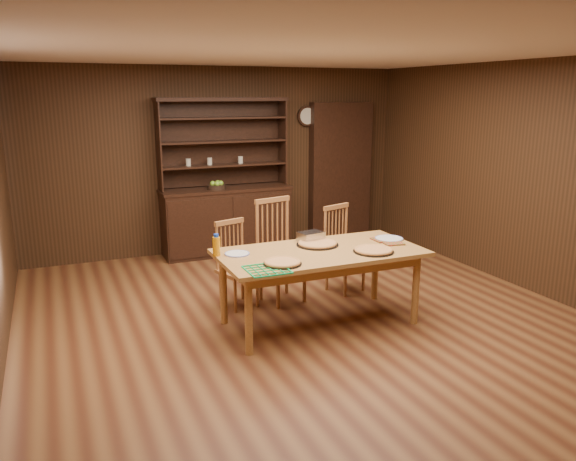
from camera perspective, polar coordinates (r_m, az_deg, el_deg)
name	(u,v)px	position (r m, az deg, el deg)	size (l,w,h in m)	color
floor	(309,321)	(5.72, 2.10, -9.16)	(6.00, 6.00, 0.00)	brown
room_shell	(310,164)	(5.31, 2.25, 6.73)	(6.00, 6.00, 6.00)	white
china_hutch	(226,212)	(8.01, -6.30, 1.92)	(1.84, 0.52, 2.17)	black
doorway	(340,171)	(8.79, 5.32, 6.00)	(1.00, 0.18, 2.10)	black
wall_clock	(307,116)	(8.52, 1.94, 11.54)	(0.30, 0.05, 0.30)	black
dining_table	(320,258)	(5.45, 3.27, -2.83)	(1.97, 0.99, 0.75)	#B7833F
chair_left	(235,261)	(6.02, -5.42, -3.10)	(0.47, 0.46, 0.93)	#9E5D36
chair_center	(278,247)	(6.12, -1.04, -1.65)	(0.55, 0.53, 1.13)	#9E5D36
chair_right	(341,246)	(6.48, 5.43, -1.54)	(0.51, 0.49, 0.99)	#9E5D36
pizza_left	(282,262)	(4.98, -0.57, -3.27)	(0.35, 0.35, 0.04)	black
pizza_right	(374,250)	(5.43, 8.68, -1.99)	(0.39, 0.39, 0.04)	black
pizza_center	(317,244)	(5.61, 3.01, -1.33)	(0.42, 0.42, 0.04)	black
cooling_rack	(267,269)	(4.82, -2.16, -3.96)	(0.34, 0.34, 0.02)	#0DAE56
plate_left	(237,254)	(5.30, -5.19, -2.36)	(0.24, 0.24, 0.02)	silver
plate_right	(389,239)	(5.92, 10.22, -0.81)	(0.29, 0.29, 0.02)	silver
foil_dish	(311,237)	(5.75, 2.34, -0.63)	(0.25, 0.18, 0.10)	silver
juice_bottle	(216,246)	(5.26, -7.28, -1.55)	(0.07, 0.07, 0.21)	orange
pot_holder_a	(393,243)	(5.77, 10.58, -1.24)	(0.19, 0.19, 0.01)	red
pot_holder_b	(383,240)	(5.88, 9.61, -0.91)	(0.20, 0.20, 0.01)	red
fruit_bowl	(217,186)	(7.84, -7.27, 4.53)	(0.26, 0.26, 0.12)	black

